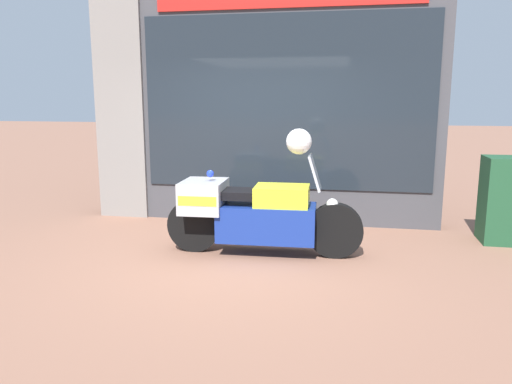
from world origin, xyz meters
The scene contains 5 objects.
ground_plane centered at (0.00, 0.00, 0.00)m, with size 60.00×60.00×0.00m, color #8E604C.
shop_building centered at (-0.36, 2.00, 1.77)m, with size 5.29×0.55×3.53m.
window_display centered at (0.32, 2.03, 0.44)m, with size 4.04×0.30×1.80m.
paramedic_motorcycle centered at (0.17, 0.25, 0.52)m, with size 2.40×0.66×1.24m.
white_helmet centered at (0.72, 0.27, 1.39)m, with size 0.30×0.30×0.30m, color white.
Camera 1 is at (1.31, -5.56, 1.91)m, focal length 35.00 mm.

